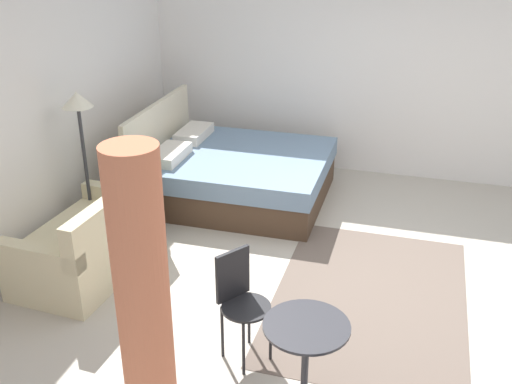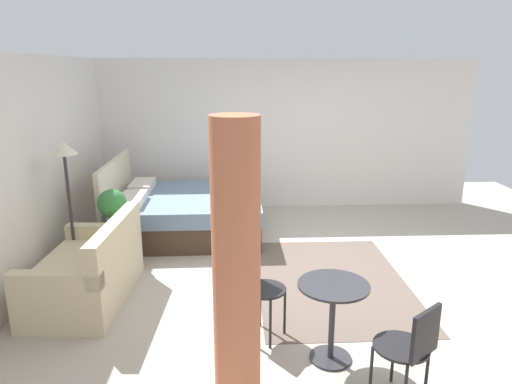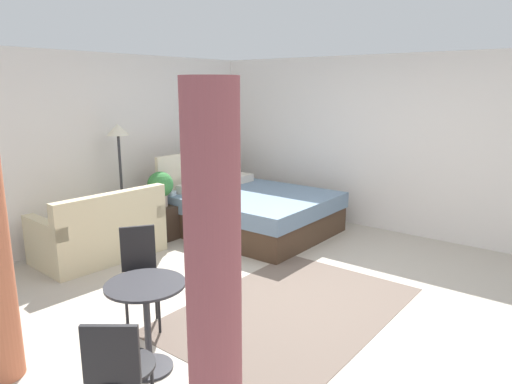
# 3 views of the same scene
# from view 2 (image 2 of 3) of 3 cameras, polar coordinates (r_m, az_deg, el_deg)

# --- Properties ---
(ground_plane) EXTENTS (8.44, 9.35, 0.02)m
(ground_plane) POSITION_cam_2_polar(r_m,az_deg,el_deg) (5.71, 6.73, -9.66)
(ground_plane) COLOR #B2A899
(wall_back) EXTENTS (8.44, 0.12, 2.52)m
(wall_back) POSITION_cam_2_polar(r_m,az_deg,el_deg) (5.70, -26.21, 2.30)
(wall_back) COLOR silver
(wall_back) RESTS_ON ground
(wall_right) EXTENTS (0.12, 6.35, 2.52)m
(wall_right) POSITION_cam_2_polar(r_m,az_deg,el_deg) (7.95, 3.85, 7.09)
(wall_right) COLOR silver
(wall_right) RESTS_ON ground
(area_rug) EXTENTS (2.44, 1.68, 0.01)m
(area_rug) POSITION_cam_2_polar(r_m,az_deg,el_deg) (5.46, 9.25, -10.78)
(area_rug) COLOR #66564C
(area_rug) RESTS_ON ground
(bed) EXTENTS (1.82, 2.11, 1.11)m
(bed) POSITION_cam_2_polar(r_m,az_deg,el_deg) (6.85, -8.87, -2.54)
(bed) COLOR #473323
(bed) RESTS_ON ground
(couch) EXTENTS (1.49, 0.93, 0.87)m
(couch) POSITION_cam_2_polar(r_m,az_deg,el_deg) (5.19, -19.98, -9.43)
(couch) COLOR beige
(couch) RESTS_ON ground
(nightstand) EXTENTS (0.45, 0.37, 0.47)m
(nightstand) POSITION_cam_2_polar(r_m,az_deg,el_deg) (6.14, -16.70, -5.93)
(nightstand) COLOR #38281E
(nightstand) RESTS_ON ground
(potted_plant) EXTENTS (0.35, 0.35, 0.48)m
(potted_plant) POSITION_cam_2_polar(r_m,az_deg,el_deg) (5.88, -17.37, -1.57)
(potted_plant) COLOR tan
(potted_plant) RESTS_ON nightstand
(vase) EXTENTS (0.12, 0.12, 0.17)m
(vase) POSITION_cam_2_polar(r_m,az_deg,el_deg) (6.15, -16.92, -2.73)
(vase) COLOR silver
(vase) RESTS_ON nightstand
(floor_lamp) EXTENTS (0.30, 0.30, 1.60)m
(floor_lamp) POSITION_cam_2_polar(r_m,az_deg,el_deg) (5.54, -22.46, 2.64)
(floor_lamp) COLOR #2D2D33
(floor_lamp) RESTS_ON ground
(balcony_table) EXTENTS (0.58, 0.58, 0.69)m
(balcony_table) POSITION_cam_2_polar(r_m,az_deg,el_deg) (3.93, 9.45, -13.95)
(balcony_table) COLOR #2D2D33
(balcony_table) RESTS_ON ground
(cafe_chair_near_window) EXTENTS (0.52, 0.52, 0.89)m
(cafe_chair_near_window) POSITION_cam_2_polar(r_m,az_deg,el_deg) (4.19, 0.21, -10.85)
(cafe_chair_near_window) COLOR black
(cafe_chair_near_window) RESTS_ON ground
(cafe_chair_near_couch) EXTENTS (0.56, 0.56, 0.81)m
(cafe_chair_near_couch) POSITION_cam_2_polar(r_m,az_deg,el_deg) (3.58, 18.67, -17.46)
(cafe_chair_near_couch) COLOR black
(cafe_chair_near_couch) RESTS_ON ground
(curtain_right) EXTENTS (0.30, 0.30, 2.12)m
(curtain_right) POSITION_cam_2_polar(r_m,az_deg,el_deg) (2.94, -2.42, -11.45)
(curtain_right) COLOR #D1704C
(curtain_right) RESTS_ON ground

